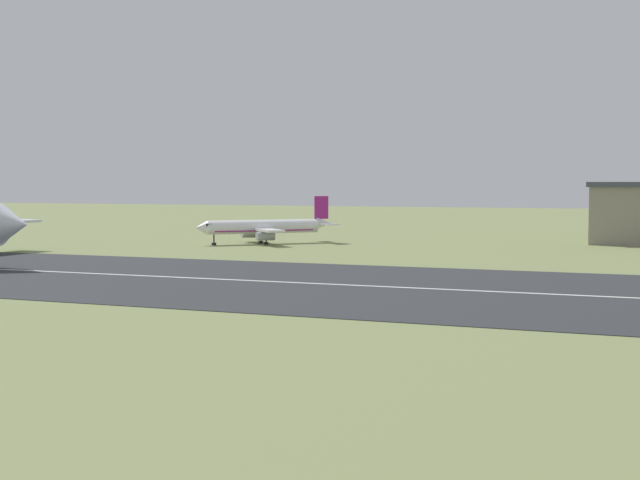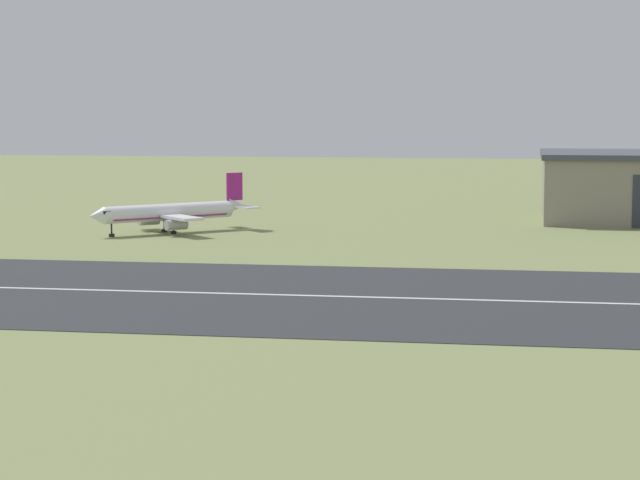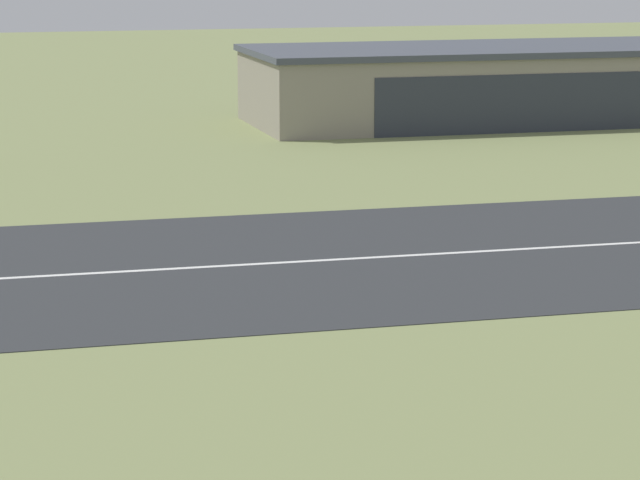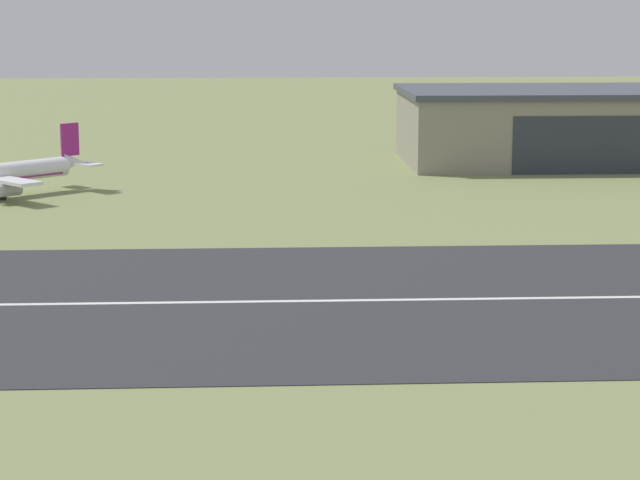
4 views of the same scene
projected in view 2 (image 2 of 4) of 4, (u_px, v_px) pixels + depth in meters
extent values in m
plane|color=#7A8451|center=(527.00, 457.00, 67.45)|extent=(738.35, 738.35, 0.00)
cube|color=#2B2D30|center=(528.00, 302.00, 120.23)|extent=(498.35, 45.07, 0.06)
cube|color=silver|center=(528.00, 301.00, 120.23)|extent=(448.52, 0.70, 0.01)
cylinder|color=white|center=(168.00, 212.00, 183.48)|extent=(16.56, 16.13, 2.48)
cone|color=white|center=(96.00, 216.00, 177.04)|extent=(3.32, 3.33, 2.48)
cone|color=white|center=(237.00, 205.00, 190.08)|extent=(3.68, 3.67, 2.23)
cube|color=black|center=(104.00, 212.00, 177.67)|extent=(2.25, 2.28, 0.44)
cube|color=#991E7A|center=(168.00, 217.00, 183.55)|extent=(14.99, 14.61, 0.20)
cube|color=white|center=(150.00, 213.00, 187.38)|extent=(7.45, 7.55, 0.40)
cylinder|color=#A8A8B2|center=(148.00, 220.00, 186.65)|extent=(3.38, 3.34, 1.54)
cube|color=white|center=(182.00, 218.00, 179.20)|extent=(7.45, 7.55, 0.40)
cylinder|color=#A8A8B2|center=(176.00, 225.00, 179.46)|extent=(3.38, 3.34, 1.54)
cube|color=#991E7A|center=(234.00, 186.00, 189.51)|extent=(2.13, 2.07, 4.21)
cube|color=white|center=(226.00, 204.00, 192.62)|extent=(4.33, 4.36, 0.24)
cube|color=white|center=(247.00, 207.00, 187.49)|extent=(4.33, 4.36, 0.24)
cylinder|color=black|center=(112.00, 230.00, 178.58)|extent=(0.24, 0.24, 1.88)
cylinder|color=black|center=(112.00, 235.00, 178.66)|extent=(0.84, 0.84, 0.44)
cylinder|color=black|center=(164.00, 226.00, 184.98)|extent=(0.24, 0.24, 1.88)
cylinder|color=black|center=(164.00, 231.00, 185.06)|extent=(0.84, 0.84, 0.44)
cylinder|color=black|center=(174.00, 228.00, 182.55)|extent=(0.24, 0.24, 1.88)
cylinder|color=black|center=(174.00, 232.00, 182.62)|extent=(0.84, 0.84, 0.44)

